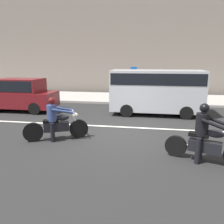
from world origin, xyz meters
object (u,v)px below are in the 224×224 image
at_px(parked_hatchback_maroon, 21,94).
at_px(motorcycle_with_rider_black_leather, 205,139).
at_px(parked_van_silver, 156,89).
at_px(street_sign_post, 134,79).
at_px(motorcycle_with_rider_denim_blue, 56,123).

bearing_deg(parked_hatchback_maroon, motorcycle_with_rider_black_leather, -30.88).
bearing_deg(parked_hatchback_maroon, parked_van_silver, 3.17).
bearing_deg(parked_van_silver, street_sign_post, 109.70).
bearing_deg(parked_hatchback_maroon, street_sign_post, 36.80).
height_order(parked_van_silver, parked_hatchback_maroon, parked_van_silver).
height_order(motorcycle_with_rider_denim_blue, parked_van_silver, parked_van_silver).
bearing_deg(motorcycle_with_rider_black_leather, street_sign_post, 105.26).
xyz_separation_m(parked_hatchback_maroon, street_sign_post, (5.95, 4.45, 0.59)).
bearing_deg(parked_van_silver, parked_hatchback_maroon, -176.83).
bearing_deg(motorcycle_with_rider_denim_blue, motorcycle_with_rider_black_leather, -11.88).
bearing_deg(street_sign_post, parked_hatchback_maroon, -143.20).
height_order(motorcycle_with_rider_black_leather, motorcycle_with_rider_denim_blue, motorcycle_with_rider_black_leather).
distance_m(parked_hatchback_maroon, street_sign_post, 7.45).
bearing_deg(motorcycle_with_rider_denim_blue, parked_hatchback_maroon, 132.84).
bearing_deg(motorcycle_with_rider_black_leather, parked_van_silver, 101.88).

